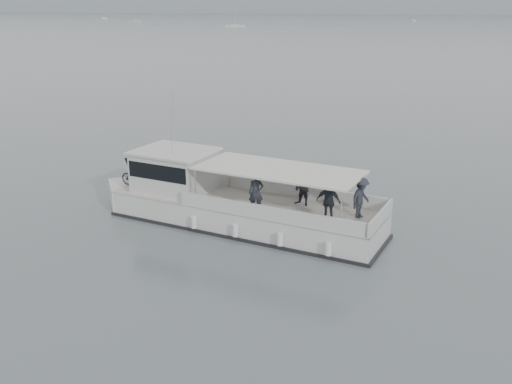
% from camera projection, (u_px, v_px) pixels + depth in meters
% --- Properties ---
extents(ground, '(1400.00, 1400.00, 0.00)m').
position_uv_depth(ground, '(306.00, 221.00, 25.47)').
color(ground, '#545F63').
rests_on(ground, ground).
extents(tour_boat, '(13.79, 5.26, 5.74)m').
position_uv_depth(tour_boat, '(221.00, 201.00, 25.15)').
color(tour_boat, silver).
rests_on(tour_boat, ground).
extents(moored_fleet, '(401.78, 346.65, 10.91)m').
position_uv_depth(moored_fleet, '(343.00, 28.00, 217.76)').
color(moored_fleet, silver).
rests_on(moored_fleet, ground).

